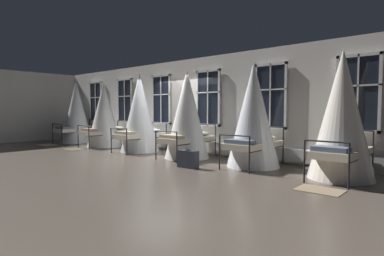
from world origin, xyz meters
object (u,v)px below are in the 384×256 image
Objects in this scene: cot_fifth at (253,116)px; cot_third at (140,113)px; cot_fourth at (187,115)px; cot_second at (104,115)px; cot_sixth at (342,116)px; suitcase_dark at (188,159)px; cot_first at (77,113)px.

cot_third is at bearing 89.38° from cot_fifth.
cot_fourth is 2.25m from cot_fifth.
cot_second is 0.93× the size of cot_sixth.
suitcase_dark is at bearing -100.72° from cot_second.
cot_third is 1.03× the size of cot_fourth.
suitcase_dark is at bearing 111.00° from cot_sixth.
cot_second is at bearing 163.72° from suitcase_dark.
cot_sixth is (8.91, 0.00, 0.09)m from cot_second.
cot_fourth is at bearing 90.73° from cot_sixth.
cot_fifth reaches higher than cot_fourth.
cot_third reaches higher than cot_fourth.
cot_third is 4.81× the size of suitcase_dark.
cot_sixth is (6.65, 0.04, -0.00)m from cot_third.
cot_second is at bearing 90.10° from cot_sixth.
cot_second is 5.87m from suitcase_dark.
cot_third is at bearing 88.28° from cot_fourth.
cot_fourth is 1.97m from suitcase_dark.
cot_fifth is at bearing -88.12° from cot_second.
cot_third reaches higher than cot_second.
cot_first is 11.12m from cot_sixth.
cot_fourth is 0.97× the size of cot_sixth.
cot_fifth is at bearing -90.68° from cot_first.
cot_third is (4.47, -0.06, 0.02)m from cot_first.
cot_third is 4.51m from cot_fifth.
cot_first is at bearing 89.96° from cot_sixth.
cot_fourth is at bearing -88.89° from cot_second.
cot_sixth is (11.12, -0.02, 0.02)m from cot_first.
suitcase_dark is (1.14, -1.20, -1.07)m from cot_fourth.
suitcase_dark is (3.39, -1.21, -1.11)m from cot_third.
cot_first is 4.47m from cot_third.
cot_sixth reaches higher than cot_first.
cot_sixth is at bearing 17.07° from suitcase_dark.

